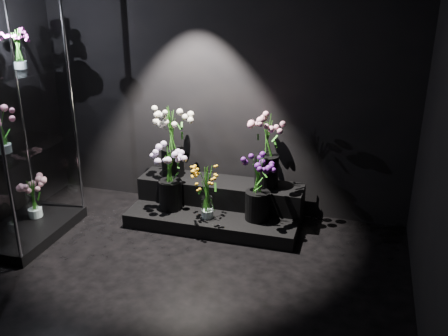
% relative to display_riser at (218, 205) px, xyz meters
% --- Properties ---
extents(floor, '(4.00, 4.00, 0.00)m').
position_rel_display_riser_xyz_m(floor, '(-0.06, -1.65, -0.16)').
color(floor, black).
rests_on(floor, ground).
extents(wall_back, '(4.00, 0.00, 4.00)m').
position_rel_display_riser_xyz_m(wall_back, '(-0.06, 0.35, 1.24)').
color(wall_back, black).
rests_on(wall_back, floor).
extents(display_riser, '(1.77, 0.78, 0.39)m').
position_rel_display_riser_xyz_m(display_riser, '(0.00, 0.00, 0.00)').
color(display_riser, black).
rests_on(display_riser, floor).
extents(display_case, '(0.65, 1.09, 2.40)m').
position_rel_display_riser_xyz_m(display_case, '(-1.71, -0.88, 1.04)').
color(display_case, black).
rests_on(display_case, floor).
extents(bouquet_orange_bells, '(0.34, 0.34, 0.53)m').
position_rel_display_riser_xyz_m(bouquet_orange_bells, '(-0.02, -0.29, 0.26)').
color(bouquet_orange_bells, white).
rests_on(bouquet_orange_bells, display_riser).
extents(bouquet_lilac, '(0.42, 0.42, 0.68)m').
position_rel_display_riser_xyz_m(bouquet_lilac, '(-0.46, -0.19, 0.37)').
color(bouquet_lilac, black).
rests_on(bouquet_lilac, display_riser).
extents(bouquet_purple, '(0.39, 0.39, 0.64)m').
position_rel_display_riser_xyz_m(bouquet_purple, '(0.46, -0.17, 0.34)').
color(bouquet_purple, black).
rests_on(bouquet_purple, display_riser).
extents(bouquet_cream_roses, '(0.50, 0.50, 0.77)m').
position_rel_display_riser_xyz_m(bouquet_cream_roses, '(-0.55, 0.12, 0.68)').
color(bouquet_cream_roses, black).
rests_on(bouquet_cream_roses, display_riser).
extents(bouquet_pink_roses, '(0.41, 0.41, 0.77)m').
position_rel_display_riser_xyz_m(bouquet_pink_roses, '(0.49, 0.12, 0.67)').
color(bouquet_pink_roses, black).
rests_on(bouquet_pink_roses, display_riser).
extents(bouquet_case_pink, '(0.33, 0.33, 0.41)m').
position_rel_display_riser_xyz_m(bouquet_case_pink, '(-1.72, -1.03, 0.99)').
color(bouquet_case_pink, white).
rests_on(bouquet_case_pink, display_case).
extents(bouquet_case_magenta, '(0.26, 0.26, 0.35)m').
position_rel_display_riser_xyz_m(bouquet_case_magenta, '(-1.67, -0.70, 1.66)').
color(bouquet_case_magenta, white).
rests_on(bouquet_case_magenta, display_case).
extents(bouquet_case_base_pink, '(0.42, 0.42, 0.42)m').
position_rel_display_riser_xyz_m(bouquet_case_base_pink, '(-1.76, -0.69, 0.17)').
color(bouquet_case_base_pink, white).
rests_on(bouquet_case_base_pink, display_case).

